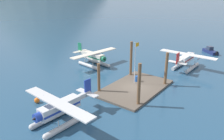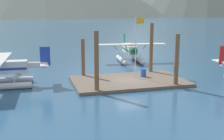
{
  "view_description": "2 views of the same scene",
  "coord_description": "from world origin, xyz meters",
  "px_view_note": "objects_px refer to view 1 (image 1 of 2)",
  "views": [
    {
      "loc": [
        -25.63,
        -15.29,
        13.8
      ],
      "look_at": [
        -1.16,
        3.35,
        2.55
      ],
      "focal_mm": 35.3,
      "sensor_mm": 36.0,
      "label": 1
    },
    {
      "loc": [
        -9.41,
        -27.21,
        7.26
      ],
      "look_at": [
        -1.38,
        1.55,
        1.1
      ],
      "focal_mm": 45.48,
      "sensor_mm": 36.0,
      "label": 2
    }
  ],
  "objects_px": {
    "fuel_drum": "(137,79)",
    "boat_navy_open_se": "(210,51)",
    "mooring_buoy": "(37,100)",
    "seaplane_white_stbd_aft": "(186,60)",
    "seaplane_silver_port_fwd": "(60,110)",
    "flagpole": "(135,58)",
    "seaplane_cream_bow_right": "(94,58)"
  },
  "relations": [
    {
      "from": "fuel_drum",
      "to": "mooring_buoy",
      "type": "xyz_separation_m",
      "value": [
        -13.34,
        6.9,
        -0.38
      ]
    },
    {
      "from": "fuel_drum",
      "to": "mooring_buoy",
      "type": "height_order",
      "value": "fuel_drum"
    },
    {
      "from": "flagpole",
      "to": "seaplane_white_stbd_aft",
      "type": "distance_m",
      "value": 13.21
    },
    {
      "from": "fuel_drum",
      "to": "boat_navy_open_se",
      "type": "bearing_deg",
      "value": -9.72
    },
    {
      "from": "flagpole",
      "to": "fuel_drum",
      "type": "height_order",
      "value": "flagpole"
    },
    {
      "from": "flagpole",
      "to": "boat_navy_open_se",
      "type": "bearing_deg",
      "value": -9.02
    },
    {
      "from": "seaplane_cream_bow_right",
      "to": "fuel_drum",
      "type": "bearing_deg",
      "value": -101.3
    },
    {
      "from": "seaplane_cream_bow_right",
      "to": "seaplane_white_stbd_aft",
      "type": "bearing_deg",
      "value": -57.07
    },
    {
      "from": "fuel_drum",
      "to": "seaplane_white_stbd_aft",
      "type": "relative_size",
      "value": 0.08
    },
    {
      "from": "seaplane_cream_bow_right",
      "to": "seaplane_white_stbd_aft",
      "type": "xyz_separation_m",
      "value": [
        9.39,
        -14.5,
        0.0
      ]
    },
    {
      "from": "fuel_drum",
      "to": "mooring_buoy",
      "type": "distance_m",
      "value": 15.02
    },
    {
      "from": "mooring_buoy",
      "to": "boat_navy_open_se",
      "type": "distance_m",
      "value": 40.34
    },
    {
      "from": "fuel_drum",
      "to": "boat_navy_open_se",
      "type": "relative_size",
      "value": 0.21
    },
    {
      "from": "mooring_buoy",
      "to": "seaplane_cream_bow_right",
      "type": "height_order",
      "value": "seaplane_cream_bow_right"
    },
    {
      "from": "seaplane_white_stbd_aft",
      "to": "seaplane_silver_port_fwd",
      "type": "bearing_deg",
      "value": 170.21
    },
    {
      "from": "flagpole",
      "to": "seaplane_cream_bow_right",
      "type": "bearing_deg",
      "value": 74.46
    },
    {
      "from": "mooring_buoy",
      "to": "seaplane_white_stbd_aft",
      "type": "bearing_deg",
      "value": -22.87
    },
    {
      "from": "seaplane_cream_bow_right",
      "to": "mooring_buoy",
      "type": "bearing_deg",
      "value": -165.57
    },
    {
      "from": "flagpole",
      "to": "mooring_buoy",
      "type": "relative_size",
      "value": 8.95
    },
    {
      "from": "seaplane_cream_bow_right",
      "to": "seaplane_white_stbd_aft",
      "type": "height_order",
      "value": "same"
    },
    {
      "from": "fuel_drum",
      "to": "seaplane_cream_bow_right",
      "type": "height_order",
      "value": "seaplane_cream_bow_right"
    },
    {
      "from": "seaplane_silver_port_fwd",
      "to": "boat_navy_open_se",
      "type": "bearing_deg",
      "value": -7.49
    },
    {
      "from": "fuel_drum",
      "to": "boat_navy_open_se",
      "type": "distance_m",
      "value": 25.77
    },
    {
      "from": "flagpole",
      "to": "seaplane_silver_port_fwd",
      "type": "xyz_separation_m",
      "value": [
        -13.59,
        1.07,
        -2.71
      ]
    },
    {
      "from": "flagpole",
      "to": "seaplane_silver_port_fwd",
      "type": "bearing_deg",
      "value": 175.49
    },
    {
      "from": "flagpole",
      "to": "fuel_drum",
      "type": "distance_m",
      "value": 3.67
    },
    {
      "from": "fuel_drum",
      "to": "seaplane_white_stbd_aft",
      "type": "bearing_deg",
      "value": -17.28
    },
    {
      "from": "seaplane_white_stbd_aft",
      "to": "flagpole",
      "type": "bearing_deg",
      "value": 164.64
    },
    {
      "from": "seaplane_white_stbd_aft",
      "to": "seaplane_silver_port_fwd",
      "type": "distance_m",
      "value": 26.45
    },
    {
      "from": "seaplane_silver_port_fwd",
      "to": "flagpole",
      "type": "bearing_deg",
      "value": -4.51
    },
    {
      "from": "seaplane_silver_port_fwd",
      "to": "boat_navy_open_se",
      "type": "height_order",
      "value": "seaplane_silver_port_fwd"
    },
    {
      "from": "seaplane_white_stbd_aft",
      "to": "mooring_buoy",
      "type": "bearing_deg",
      "value": 157.13
    }
  ]
}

